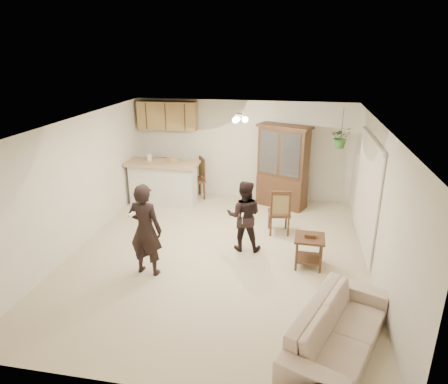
% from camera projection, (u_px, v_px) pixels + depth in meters
% --- Properties ---
extents(floor, '(6.50, 6.50, 0.00)m').
position_uv_depth(floor, '(218.00, 255.00, 7.60)').
color(floor, beige).
rests_on(floor, ground).
extents(ceiling, '(5.50, 6.50, 0.02)m').
position_uv_depth(ceiling, '(217.00, 124.00, 6.75)').
color(ceiling, silver).
rests_on(ceiling, wall_back).
extents(wall_back, '(5.50, 0.02, 2.50)m').
position_uv_depth(wall_back, '(243.00, 150.00, 10.18)').
color(wall_back, beige).
rests_on(wall_back, ground).
extents(wall_front, '(5.50, 0.02, 2.50)m').
position_uv_depth(wall_front, '(156.00, 298.00, 4.17)').
color(wall_front, beige).
rests_on(wall_front, ground).
extents(wall_left, '(0.02, 6.50, 2.50)m').
position_uv_depth(wall_left, '(77.00, 184.00, 7.65)').
color(wall_left, beige).
rests_on(wall_left, ground).
extents(wall_right, '(0.02, 6.50, 2.50)m').
position_uv_depth(wall_right, '(378.00, 203.00, 6.70)').
color(wall_right, beige).
rests_on(wall_right, ground).
extents(breakfast_bar, '(1.60, 0.55, 1.00)m').
position_uv_depth(breakfast_bar, '(164.00, 185.00, 9.92)').
color(breakfast_bar, silver).
rests_on(breakfast_bar, floor).
extents(bar_top, '(1.75, 0.70, 0.08)m').
position_uv_depth(bar_top, '(162.00, 163.00, 9.73)').
color(bar_top, tan).
rests_on(bar_top, breakfast_bar).
extents(upper_cabinets, '(1.50, 0.34, 0.70)m').
position_uv_depth(upper_cabinets, '(168.00, 115.00, 10.05)').
color(upper_cabinets, olive).
rests_on(upper_cabinets, wall_back).
extents(vertical_blinds, '(0.06, 2.30, 2.10)m').
position_uv_depth(vertical_blinds, '(366.00, 193.00, 7.59)').
color(vertical_blinds, beige).
rests_on(vertical_blinds, wall_right).
extents(ceiling_fixture, '(0.36, 0.36, 0.20)m').
position_uv_depth(ceiling_fixture, '(239.00, 118.00, 7.85)').
color(ceiling_fixture, '#FFEDBF').
rests_on(ceiling_fixture, ceiling).
extents(hanging_plant, '(0.43, 0.37, 0.48)m').
position_uv_depth(hanging_plant, '(341.00, 137.00, 8.79)').
color(hanging_plant, '#326327').
rests_on(hanging_plant, ceiling).
extents(plant_cord, '(0.01, 0.01, 0.65)m').
position_uv_depth(plant_cord, '(342.00, 123.00, 8.68)').
color(plant_cord, black).
rests_on(plant_cord, ceiling).
extents(sofa, '(1.39, 2.01, 0.73)m').
position_uv_depth(sofa, '(339.00, 327.00, 5.08)').
color(sofa, beige).
rests_on(sofa, floor).
extents(adult, '(0.71, 0.51, 1.80)m').
position_uv_depth(adult, '(145.00, 226.00, 6.70)').
color(adult, black).
rests_on(adult, floor).
extents(child, '(0.67, 0.54, 1.35)m').
position_uv_depth(child, '(244.00, 217.00, 7.60)').
color(child, black).
rests_on(child, floor).
extents(china_hutch, '(1.37, 0.95, 2.01)m').
position_uv_depth(china_hutch, '(283.00, 167.00, 9.62)').
color(china_hutch, '#331C12').
rests_on(china_hutch, floor).
extents(side_table, '(0.54, 0.54, 0.64)m').
position_uv_depth(side_table, '(309.00, 251.00, 7.11)').
color(side_table, '#331C12').
rests_on(side_table, floor).
extents(chair_bar, '(0.51, 0.51, 1.00)m').
position_uv_depth(chair_bar, '(160.00, 186.00, 10.53)').
color(chair_bar, '#331C12').
rests_on(chair_bar, floor).
extents(chair_hutch_left, '(0.65, 0.65, 1.08)m').
position_uv_depth(chair_hutch_left, '(195.00, 187.00, 10.36)').
color(chair_hutch_left, '#331C12').
rests_on(chair_hutch_left, floor).
extents(chair_hutch_right, '(0.51, 0.51, 1.00)m').
position_uv_depth(chair_hutch_right, '(279.00, 220.00, 8.42)').
color(chair_hutch_right, '#331C12').
rests_on(chair_hutch_right, floor).
extents(controller_adult, '(0.06, 0.15, 0.04)m').
position_uv_depth(controller_adult, '(132.00, 215.00, 6.24)').
color(controller_adult, white).
rests_on(controller_adult, adult).
extents(controller_child, '(0.04, 0.12, 0.04)m').
position_uv_depth(controller_child, '(242.00, 215.00, 7.24)').
color(controller_child, white).
rests_on(controller_child, child).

